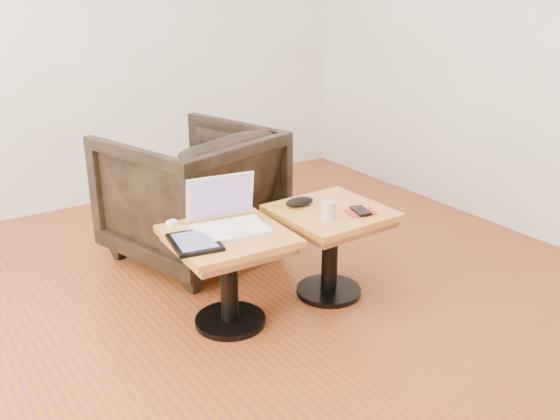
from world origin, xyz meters
TOP-DOWN VIEW (x-y plane):
  - room_shell at (0.00, 0.00)m, footprint 4.52×4.52m
  - side_table_left at (0.10, 0.20)m, footprint 0.56×0.56m
  - side_table_right at (0.69, 0.17)m, footprint 0.54×0.54m
  - laptop at (0.13, 0.25)m, footprint 0.37×0.33m
  - tablet at (-0.08, 0.17)m, footprint 0.25×0.29m
  - charging_adapter at (-0.07, 0.42)m, footprint 0.05×0.05m
  - glasses_case at (0.58, 0.30)m, footprint 0.17×0.09m
  - striped_cup at (0.59, 0.08)m, footprint 0.09×0.09m
  - earbuds_tangle at (0.73, 0.22)m, footprint 0.08×0.05m
  - phone_on_sleeve at (0.78, 0.05)m, footprint 0.16×0.14m
  - armchair at (0.31, 1.01)m, footprint 1.04×1.06m

SIDE VIEW (x-z plane):
  - side_table_left at x=0.10m, z-range 0.12..0.60m
  - side_table_right at x=0.69m, z-range 0.12..0.60m
  - armchair at x=0.31m, z-range 0.00..0.78m
  - earbuds_tangle at x=0.73m, z-range 0.48..0.49m
  - phone_on_sleeve at x=0.78m, z-range 0.48..0.50m
  - tablet at x=-0.08m, z-range 0.48..0.50m
  - charging_adapter at x=-0.07m, z-range 0.48..0.51m
  - glasses_case at x=0.58m, z-range 0.48..0.53m
  - striped_cup at x=0.59m, z-range 0.48..0.57m
  - laptop at x=0.13m, z-range 0.41..0.65m
  - room_shell at x=0.00m, z-range 0.00..2.71m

